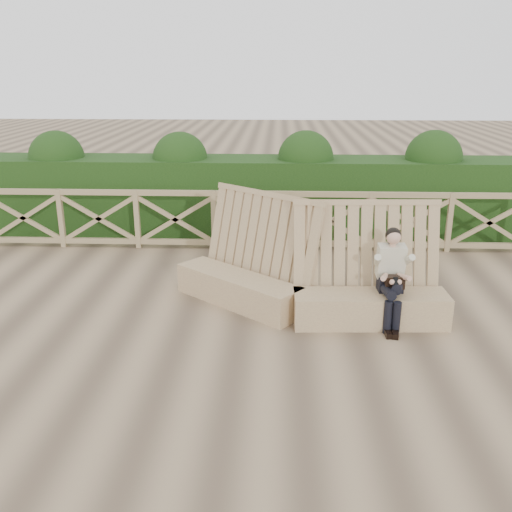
{
  "coord_description": "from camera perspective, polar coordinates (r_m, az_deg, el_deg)",
  "views": [
    {
      "loc": [
        0.49,
        -6.62,
        3.26
      ],
      "look_at": [
        0.2,
        0.4,
        0.9
      ],
      "focal_mm": 40.0,
      "sensor_mm": 36.0,
      "label": 1
    }
  ],
  "objects": [
    {
      "name": "bench",
      "position": [
        7.88,
        4.78,
        -2.87
      ],
      "size": [
        3.73,
        1.91,
        1.56
      ],
      "rotation": [
        0.0,
        0.0,
        -0.29
      ],
      "color": "#937054",
      "rests_on": "ground"
    },
    {
      "name": "hedge",
      "position": [
        11.61,
        -0.09,
        6.07
      ],
      "size": [
        12.0,
        1.2,
        1.5
      ],
      "primitive_type": "cube",
      "color": "black",
      "rests_on": "ground"
    },
    {
      "name": "guardrail",
      "position": [
        10.49,
        -0.37,
        3.61
      ],
      "size": [
        10.1,
        0.09,
        1.1
      ],
      "color": "olive",
      "rests_on": "ground"
    },
    {
      "name": "ground",
      "position": [
        7.4,
        -1.66,
        -7.6
      ],
      "size": [
        60.0,
        60.0,
        0.0
      ],
      "primitive_type": "plane",
      "color": "brown",
      "rests_on": "ground"
    },
    {
      "name": "woman",
      "position": [
        7.58,
        13.42,
        -1.74
      ],
      "size": [
        0.36,
        0.76,
        1.29
      ],
      "rotation": [
        0.0,
        0.0,
        0.04
      ],
      "color": "black",
      "rests_on": "ground"
    }
  ]
}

